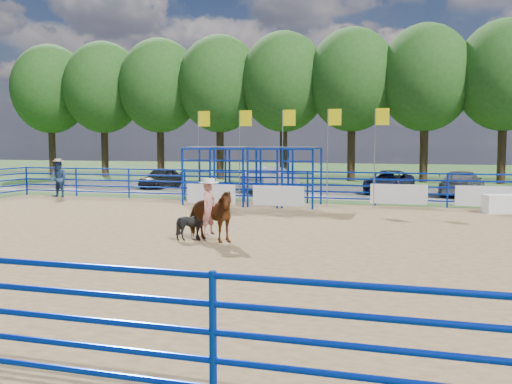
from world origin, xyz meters
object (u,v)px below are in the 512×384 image
car_d (462,183)px  car_b (271,180)px  announcer_table (502,204)px  car_c (389,182)px  horse_and_rider (209,210)px  calf (194,224)px  spectator_cowboy (59,178)px  car_a (161,178)px

car_d → car_b: bearing=15.8°
announcer_table → car_b: car_b is taller
car_d → car_c: bearing=2.6°
horse_and_rider → calf: 0.69m
announcer_table → horse_and_rider: (-8.64, -9.11, 0.51)m
spectator_cowboy → car_b: size_ratio=0.45×
car_a → car_c: same height
calf → car_d: bearing=-25.4°
car_a → car_d: (17.24, -0.31, 0.03)m
spectator_cowboy → car_d: bearing=19.0°
calf → car_d: (8.15, 16.38, 0.18)m
announcer_table → horse_and_rider: size_ratio=0.55×
spectator_cowboy → car_c: size_ratio=0.43×
car_d → calf: bearing=75.7°
horse_and_rider → announcer_table: bearing=46.5°
announcer_table → calf: bearing=-135.7°
horse_and_rider → car_b: bearing=98.7°
calf → car_a: bearing=29.6°
calf → car_b: bearing=8.0°
horse_and_rider → car_d: 18.21m
horse_and_rider → car_a: size_ratio=0.69×
car_c → car_b: bearing=-158.3°
spectator_cowboy → horse_and_rider: bearing=-39.7°
horse_and_rider → car_b: horse_and_rider is taller
announcer_table → car_b: bearing=148.5°
announcer_table → calf: 12.82m
horse_and_rider → car_c: bearing=77.2°
spectator_cowboy → car_d: size_ratio=0.43×
calf → car_a: 19.01m
announcer_table → car_c: 9.34m
horse_and_rider → car_b: 16.07m
horse_and_rider → car_d: horse_and_rider is taller
spectator_cowboy → car_b: (9.44, 6.05, -0.26)m
horse_and_rider → car_d: (7.63, 16.54, -0.24)m
spectator_cowboy → calf: bearing=-40.5°
horse_and_rider → calf: horse_and_rider is taller
car_c → car_a: bearing=-168.4°
horse_and_rider → calf: (-0.52, 0.15, -0.42)m
car_a → car_b: car_b is taller
spectator_cowboy → car_c: bearing=24.9°
calf → spectator_cowboy: (-11.33, 9.68, 0.50)m
spectator_cowboy → car_a: spectator_cowboy is taller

